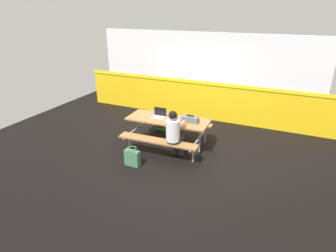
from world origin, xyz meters
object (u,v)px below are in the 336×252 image
student_nearer (174,131)px  backpack_dark (161,122)px  tote_bag_bright (132,158)px  laptop_silver (159,115)px  toolbox_grey (190,119)px  picnic_table_main (168,125)px

student_nearer → backpack_dark: (-1.01, 1.43, -0.49)m
student_nearer → tote_bag_bright: 1.09m
tote_bag_bright → laptop_silver: bearing=86.1°
student_nearer → tote_bag_bright: bearing=-138.8°
student_nearer → toolbox_grey: size_ratio=3.02×
student_nearer → tote_bag_bright: student_nearer is taller
toolbox_grey → laptop_silver: bearing=179.8°
laptop_silver → toolbox_grey: bearing=-0.2°
picnic_table_main → tote_bag_bright: bearing=-105.7°
student_nearer → tote_bag_bright: size_ratio=2.81×
toolbox_grey → backpack_dark: 1.58m
picnic_table_main → tote_bag_bright: picnic_table_main is taller
laptop_silver → tote_bag_bright: bearing=-93.9°
picnic_table_main → laptop_silver: (-0.25, 0.03, 0.21)m
laptop_silver → toolbox_grey: (0.81, -0.00, 0.02)m
picnic_table_main → student_nearer: 0.68m
toolbox_grey → tote_bag_bright: 1.62m
tote_bag_bright → student_nearer: bearing=41.2°
backpack_dark → tote_bag_bright: (0.29, -2.07, -0.02)m
student_nearer → tote_bag_bright: (-0.73, -0.64, -0.51)m
student_nearer → backpack_dark: bearing=125.3°
picnic_table_main → backpack_dark: picnic_table_main is taller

